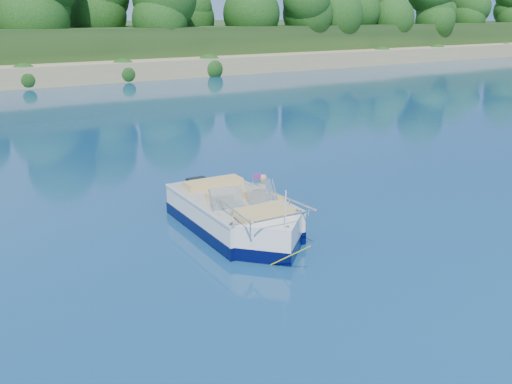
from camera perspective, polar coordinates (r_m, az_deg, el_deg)
ground at (r=14.17m, az=11.74°, el=-4.25°), size 160.00×160.00×0.00m
treeline at (r=51.04m, az=-23.98°, el=16.42°), size 150.00×7.12×8.19m
motorboat at (r=13.95m, az=-1.80°, el=-2.64°), size 2.23×5.58×1.86m
tow_tube at (r=16.01m, az=0.92°, el=-1.01°), size 1.42×1.42×0.32m
boy at (r=15.97m, az=0.55°, el=-1.37°), size 0.32×0.71×1.39m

